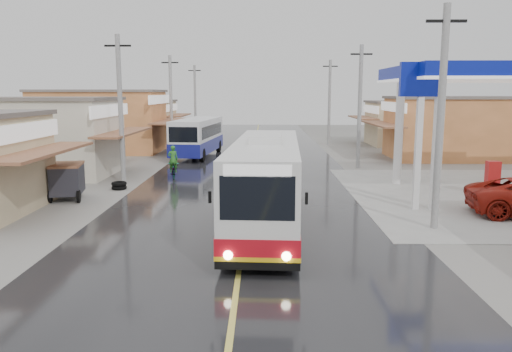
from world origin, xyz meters
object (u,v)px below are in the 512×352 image
object	(u,v)px
coach_bus	(266,183)
tricycle_near	(67,179)
tyre_stack	(119,186)
cyclist	(174,167)
second_bus	(198,136)

from	to	relation	value
coach_bus	tricycle_near	world-z (taller)	coach_bus
coach_bus	tyre_stack	distance (m)	10.50
cyclist	tricycle_near	distance (m)	7.15
cyclist	tricycle_near	xyz separation A→B (m)	(-3.95, -5.95, 0.33)
second_bus	cyclist	world-z (taller)	second_bus
coach_bus	second_bus	xyz separation A→B (m)	(-5.23, 20.70, -0.09)
tyre_stack	tricycle_near	bearing A→B (deg)	-124.86
coach_bus	cyclist	size ratio (longest dim) A/B	5.75
second_bus	tyre_stack	xyz separation A→B (m)	(-2.35, -13.59, -1.38)
coach_bus	tricycle_near	size ratio (longest dim) A/B	4.91
second_bus	cyclist	distance (m)	10.14
cyclist	tricycle_near	world-z (taller)	cyclist
coach_bus	second_bus	world-z (taller)	coach_bus
second_bus	tricycle_near	world-z (taller)	second_bus
second_bus	cyclist	size ratio (longest dim) A/B	4.64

